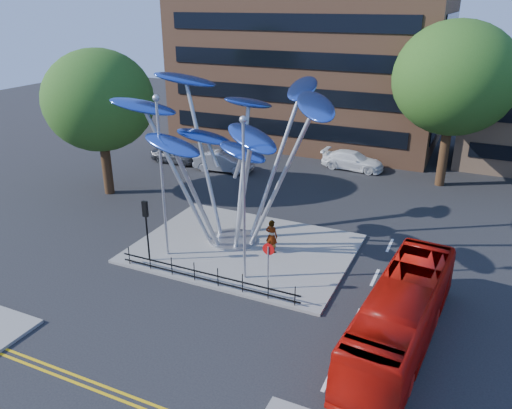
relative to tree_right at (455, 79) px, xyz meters
The scene contains 17 objects.
ground 24.75m from the tree_right, 109.98° to the right, with size 120.00×120.00×0.00m, color black.
traffic_island 20.01m from the tree_right, 119.36° to the right, with size 12.00×9.00×0.15m, color slate.
double_yellow_near 30.21m from the tree_right, 105.95° to the right, with size 40.00×0.12×0.01m, color gold.
double_yellow_far 30.49m from the tree_right, 105.78° to the right, with size 40.00×0.12×0.01m, color gold.
tree_right is the anchor object (origin of this frame).
tree_left 25.09m from the tree_right, 151.39° to the right, with size 7.60×7.60×10.32m.
leaf_sculpture 18.37m from the tree_right, 123.31° to the right, with size 12.72×9.54×9.51m.
street_lamp_left 22.49m from the tree_right, 124.05° to the right, with size 0.36×0.36×8.80m.
street_lamp_right 20.64m from the tree_right, 111.54° to the right, with size 0.36×0.36×8.30m.
traffic_light_island 24.06m from the tree_right, 123.69° to the right, with size 0.28×0.18×3.42m.
no_entry_sign_island 21.31m from the tree_right, 107.12° to the right, with size 0.60×0.10×2.45m.
pedestrian_railing_front 23.43m from the tree_right, 113.91° to the right, with size 10.00×0.06×1.00m.
red_bus 21.97m from the tree_right, 88.63° to the right, with size 2.39×10.22×2.85m, color #A50E07.
pedestrian 18.81m from the tree_right, 114.83° to the right, with size 0.71×0.47×1.95m, color gray.
parked_car_left 23.20m from the tree_right, behind, with size 1.70×4.23×1.44m, color #393B3F.
parked_car_mid 18.65m from the tree_right, 166.54° to the right, with size 1.71×4.91×1.62m, color #9EA0A5.
parked_car_right 10.23m from the tree_right, behind, with size 2.11×5.18×1.50m, color white.
Camera 1 is at (10.23, -16.81, 13.24)m, focal length 35.00 mm.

